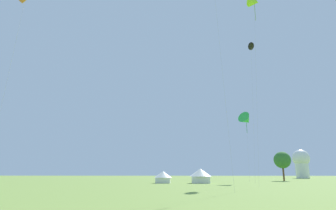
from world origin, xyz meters
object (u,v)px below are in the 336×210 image
object	(u,v)px
kite_black_parafoil	(251,46)
observatory_dome	(301,162)
festival_tent_center	(200,175)
kite_green_delta	(246,120)
festival_tent_left	(163,177)
kite_lime_delta	(254,2)
tree_distant_left	(282,160)

from	to	relation	value
kite_black_parafoil	observatory_dome	bearing A→B (deg)	60.84
festival_tent_center	observatory_dome	bearing A→B (deg)	52.17
festival_tent_center	kite_black_parafoil	bearing A→B (deg)	4.23
kite_green_delta	observatory_dome	xyz separation A→B (m)	(31.04, 49.71, -7.73)
kite_green_delta	festival_tent_left	bearing A→B (deg)	-167.00
kite_lime_delta	festival_tent_center	bearing A→B (deg)	125.91
tree_distant_left	observatory_dome	bearing A→B (deg)	61.92
kite_black_parafoil	festival_tent_center	size ratio (longest dim) A/B	6.87
festival_tent_center	tree_distant_left	world-z (taller)	tree_distant_left
kite_green_delta	festival_tent_center	xyz separation A→B (m)	(-10.88, -4.28, -12.13)
festival_tent_center	observatory_dome	size ratio (longest dim) A/B	0.41
festival_tent_left	festival_tent_center	size ratio (longest dim) A/B	0.82
observatory_dome	tree_distant_left	size ratio (longest dim) A/B	1.44
kite_green_delta	festival_tent_center	world-z (taller)	kite_green_delta
kite_green_delta	festival_tent_left	distance (m)	22.71
kite_green_delta	tree_distant_left	world-z (taller)	kite_green_delta
kite_lime_delta	festival_tent_left	xyz separation A→B (m)	(-17.38, 13.46, -30.80)
festival_tent_center	observatory_dome	distance (m)	68.50
kite_lime_delta	observatory_dome	size ratio (longest dim) A/B	3.10
kite_lime_delta	tree_distant_left	distance (m)	43.06
festival_tent_center	tree_distant_left	size ratio (longest dim) A/B	0.60
kite_black_parafoil	festival_tent_center	world-z (taller)	kite_black_parafoil
kite_black_parafoil	observatory_dome	size ratio (longest dim) A/B	2.85
kite_black_parafoil	kite_lime_delta	size ratio (longest dim) A/B	0.92
observatory_dome	kite_black_parafoil	bearing A→B (deg)	-119.16
kite_black_parafoil	festival_tent_left	distance (m)	35.06
kite_green_delta	festival_tent_center	distance (m)	16.85
kite_green_delta	tree_distant_left	xyz separation A→B (m)	(11.68, 13.44, -8.43)
kite_black_parafoil	kite_green_delta	bearing A→B (deg)	112.89
kite_lime_delta	observatory_dome	bearing A→B (deg)	64.50
festival_tent_left	observatory_dome	world-z (taller)	observatory_dome
kite_green_delta	observatory_dome	world-z (taller)	kite_green_delta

